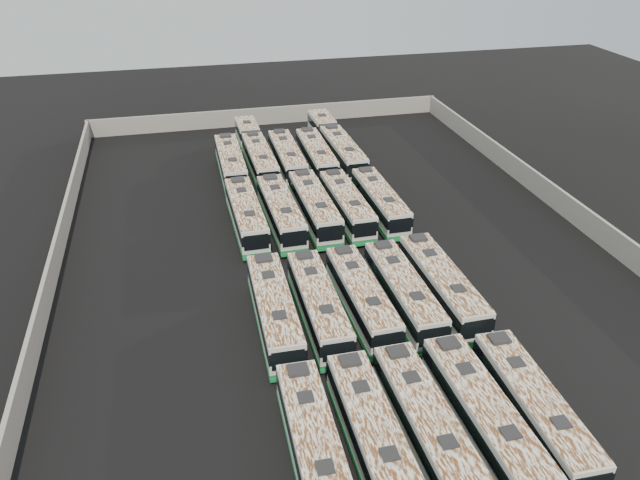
{
  "coord_description": "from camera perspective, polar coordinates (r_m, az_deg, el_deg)",
  "views": [
    {
      "loc": [
        -11.78,
        -41.31,
        26.29
      ],
      "look_at": [
        -1.5,
        1.74,
        1.6
      ],
      "focal_mm": 35.0,
      "sensor_mm": 36.0,
      "label": 1
    }
  ],
  "objects": [
    {
      "name": "ground",
      "position": [
        50.36,
        2.12,
        -2.33
      ],
      "size": [
        140.0,
        140.0,
        0.0
      ],
      "primitive_type": "plane",
      "color": "black",
      "rests_on": "ground"
    },
    {
      "name": "bus_midfront_far_right",
      "position": [
        45.68,
        11.05,
        -4.14
      ],
      "size": [
        2.53,
        11.29,
        3.17
      ],
      "rotation": [
        0.0,
        0.0,
        0.01
      ],
      "color": "#BBBEB7",
      "rests_on": "ground"
    },
    {
      "name": "bus_back_far_right",
      "position": [
        70.97,
        1.43,
        8.8
      ],
      "size": [
        2.58,
        17.52,
        3.17
      ],
      "rotation": [
        0.0,
        0.0,
        0.01
      ],
      "color": "#BBBEB7",
      "rests_on": "ground"
    },
    {
      "name": "bus_midback_left",
      "position": [
        55.25,
        -3.6,
        2.55
      ],
      "size": [
        2.62,
        11.21,
        3.14
      ],
      "rotation": [
        0.0,
        0.0,
        0.02
      ],
      "color": "#BBBEB7",
      "rests_on": "ground"
    },
    {
      "name": "bus_front_right",
      "position": [
        35.92,
        14.7,
        -15.44
      ],
      "size": [
        2.62,
        11.33,
        3.18
      ],
      "rotation": [
        0.0,
        0.0,
        0.02
      ],
      "color": "#BBBEB7",
      "rests_on": "ground"
    },
    {
      "name": "bus_midfront_right",
      "position": [
        44.56,
        7.62,
        -4.82
      ],
      "size": [
        2.42,
        11.0,
        3.09
      ],
      "rotation": [
        0.0,
        0.0,
        0.01
      ],
      "color": "#BBBEB7",
      "rests_on": "ground"
    },
    {
      "name": "bus_midfront_far_left",
      "position": [
        42.48,
        -4.21,
        -6.46
      ],
      "size": [
        2.55,
        11.21,
        3.15
      ],
      "rotation": [
        0.0,
        0.0,
        -0.02
      ],
      "color": "#BBBEB7",
      "rests_on": "ground"
    },
    {
      "name": "bus_front_far_left",
      "position": [
        33.44,
        -0.49,
        -18.55
      ],
      "size": [
        2.51,
        10.89,
        3.05
      ],
      "rotation": [
        0.0,
        0.0,
        -0.02
      ],
      "color": "#BBBEB7",
      "rests_on": "ground"
    },
    {
      "name": "bus_midback_far_right",
      "position": [
        57.44,
        5.5,
        3.5
      ],
      "size": [
        2.37,
        10.77,
        3.03
      ],
      "rotation": [
        0.0,
        0.0,
        0.01
      ],
      "color": "#BBBEB7",
      "rests_on": "ground"
    },
    {
      "name": "bus_front_far_right",
      "position": [
        37.27,
        18.91,
        -14.39
      ],
      "size": [
        2.56,
        10.91,
        3.06
      ],
      "rotation": [
        0.0,
        0.0,
        -0.02
      ],
      "color": "#BBBEB7",
      "rests_on": "ground"
    },
    {
      "name": "bus_midfront_left",
      "position": [
        42.95,
        -0.15,
        -5.98
      ],
      "size": [
        2.36,
        10.9,
        3.07
      ],
      "rotation": [
        0.0,
        0.0,
        -0.0
      ],
      "color": "#BBBEB7",
      "rests_on": "ground"
    },
    {
      "name": "perimeter_wall",
      "position": [
        49.8,
        2.15,
        -1.26
      ],
      "size": [
        45.2,
        73.2,
        2.2
      ],
      "color": "gray",
      "rests_on": "ground"
    },
    {
      "name": "bus_midback_far_left",
      "position": [
        55.01,
        -6.76,
        2.27
      ],
      "size": [
        2.55,
        11.15,
        3.13
      ],
      "rotation": [
        0.0,
        0.0,
        0.02
      ],
      "color": "#BBBEB7",
      "rests_on": "ground"
    },
    {
      "name": "bus_front_center",
      "position": [
        34.91,
        9.71,
        -16.44
      ],
      "size": [
        2.5,
        11.04,
        3.1
      ],
      "rotation": [
        0.0,
        0.0,
        0.02
      ],
      "color": "#BBBEB7",
      "rests_on": "ground"
    },
    {
      "name": "bus_back_right",
      "position": [
        67.44,
        -0.34,
        7.68
      ],
      "size": [
        2.5,
        11.17,
        3.14
      ],
      "rotation": [
        0.0,
        0.0,
        -0.01
      ],
      "color": "#BBBEB7",
      "rests_on": "ground"
    },
    {
      "name": "bus_midback_center",
      "position": [
        55.98,
        -0.52,
        3.01
      ],
      "size": [
        2.55,
        11.32,
        3.18
      ],
      "rotation": [
        0.0,
        0.0,
        0.01
      ],
      "color": "#BBBEB7",
      "rests_on": "ground"
    },
    {
      "name": "bus_back_center",
      "position": [
        67.08,
        -3.01,
        7.51
      ],
      "size": [
        2.41,
        11.08,
        3.12
      ],
      "rotation": [
        0.0,
        0.0,
        -0.01
      ],
      "color": "#BBBEB7",
      "rests_on": "ground"
    },
    {
      "name": "bus_midfront_center",
      "position": [
        43.79,
        3.83,
        -5.32
      ],
      "size": [
        2.52,
        10.82,
        3.03
      ],
      "rotation": [
        0.0,
        0.0,
        0.02
      ],
      "color": "#BBBEB7",
      "rests_on": "ground"
    },
    {
      "name": "bus_back_far_left",
      "position": [
        66.21,
        -8.16,
        6.96
      ],
      "size": [
        2.43,
        11.16,
        3.14
      ],
      "rotation": [
        0.0,
        0.0,
        -0.01
      ],
      "color": "#BBBEB7",
      "rests_on": "ground"
    },
    {
      "name": "bus_midback_right",
      "position": [
        56.57,
        2.46,
        3.21
      ],
      "size": [
        2.51,
        10.89,
        3.05
      ],
      "rotation": [
        0.0,
        0.0,
        0.02
      ],
      "color": "#BBBEB7",
      "rests_on": "ground"
    },
    {
      "name": "bus_back_left",
      "position": [
        69.35,
        -5.9,
        8.11
      ],
      "size": [
        2.55,
        17.0,
        3.08
      ],
      "rotation": [
        0.0,
        0.0,
        0.01
      ],
      "color": "#BBBEB7",
      "rests_on": "ground"
    },
    {
      "name": "bus_front_left",
      "position": [
        34.06,
        4.88,
        -17.51
      ],
      "size": [
        2.33,
        10.94,
        3.08
      ],
      "rotation": [
        0.0,
        0.0,
        -0.0
      ],
      "color": "#BBBEB7",
      "rests_on": "ground"
    }
  ]
}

